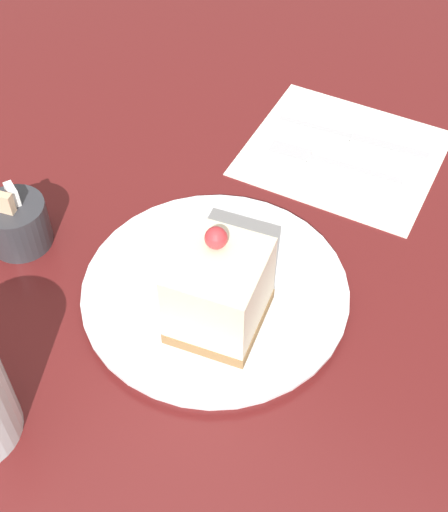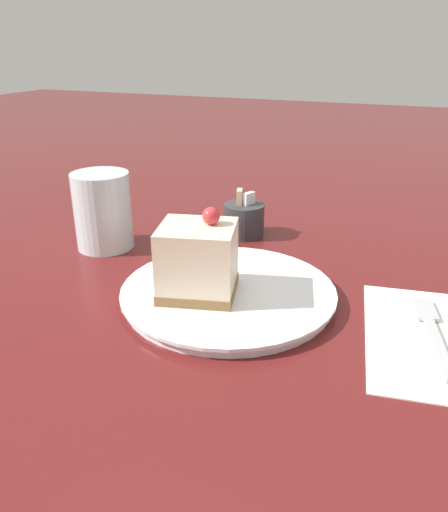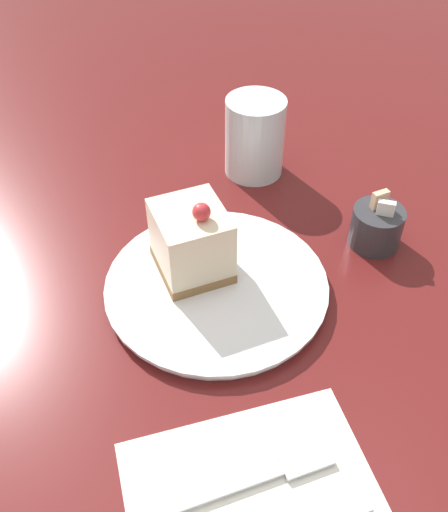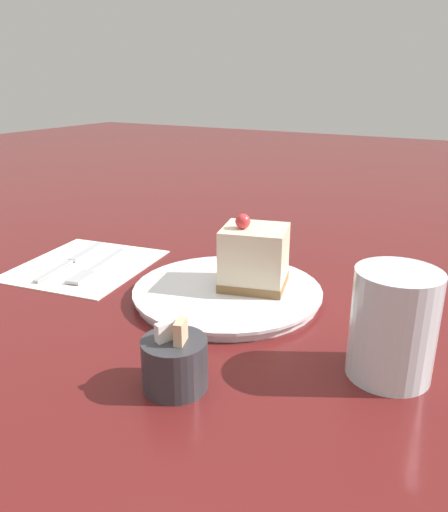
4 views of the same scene
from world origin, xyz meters
TOP-DOWN VIEW (x-y plane):
  - ground_plane at (0.00, 0.00)m, footprint 4.00×4.00m
  - plate at (-0.00, 0.01)m, footprint 0.25×0.25m
  - cake_slice at (-0.03, -0.01)m, footprint 0.10×0.09m
  - fork at (0.22, 0.03)m, footprint 0.05×0.15m
  - sugar_bowl at (-0.06, 0.21)m, footprint 0.06×0.06m
  - drinking_glass at (-0.22, 0.09)m, footprint 0.08×0.08m

SIDE VIEW (x-z plane):
  - ground_plane at x=0.00m, z-range 0.00..0.00m
  - fork at x=0.22m, z-range 0.00..0.01m
  - plate at x=0.00m, z-range 0.00..0.02m
  - sugar_bowl at x=-0.06m, z-range -0.01..0.06m
  - drinking_glass at x=-0.22m, z-range 0.00..0.11m
  - cake_slice at x=-0.03m, z-range 0.00..0.10m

